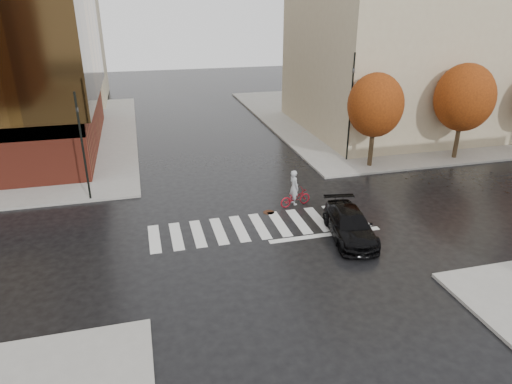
% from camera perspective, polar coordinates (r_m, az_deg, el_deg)
% --- Properties ---
extents(ground, '(120.00, 120.00, 0.00)m').
position_cam_1_polar(ground, '(23.87, 0.79, -4.82)').
color(ground, black).
rests_on(ground, ground).
extents(sidewalk_ne, '(30.00, 30.00, 0.15)m').
position_cam_1_polar(sidewalk_ne, '(50.42, 17.93, 9.25)').
color(sidewalk_ne, gray).
rests_on(sidewalk_ne, ground).
extents(crosswalk, '(12.00, 3.00, 0.01)m').
position_cam_1_polar(crosswalk, '(24.30, 0.47, -4.27)').
color(crosswalk, silver).
rests_on(crosswalk, ground).
extents(building_ne_tan, '(16.00, 16.00, 18.00)m').
position_cam_1_polar(building_ne_tan, '(43.72, 17.59, 19.43)').
color(building_ne_tan, tan).
rests_on(building_ne_tan, sidewalk_ne).
extents(building_nw_far, '(14.00, 12.00, 20.00)m').
position_cam_1_polar(building_nw_far, '(58.26, -26.59, 19.83)').
color(building_nw_far, tan).
rests_on(building_nw_far, sidewalk_nw).
extents(tree_ne_a, '(3.80, 3.80, 6.50)m').
position_cam_1_polar(tree_ne_a, '(32.54, 14.70, 10.43)').
color(tree_ne_a, '#2E2114').
rests_on(tree_ne_a, sidewalk_ne).
extents(tree_ne_b, '(4.20, 4.20, 6.89)m').
position_cam_1_polar(tree_ne_b, '(36.41, 24.60, 10.67)').
color(tree_ne_b, '#2E2114').
rests_on(tree_ne_b, sidewalk_ne).
extents(sedan, '(2.71, 5.07, 1.40)m').
position_cam_1_polar(sedan, '(23.40, 11.65, -4.02)').
color(sedan, black).
rests_on(sedan, ground).
extents(cyclist, '(2.03, 1.05, 2.20)m').
position_cam_1_polar(cyclist, '(26.43, 4.87, -0.23)').
color(cyclist, maroon).
rests_on(cyclist, ground).
extents(traffic_light_nw, '(0.17, 0.14, 6.34)m').
position_cam_1_polar(traffic_light_nw, '(27.85, -20.94, 5.92)').
color(traffic_light_nw, black).
rests_on(traffic_light_nw, sidewalk_nw).
extents(traffic_light_ne, '(0.18, 0.21, 7.64)m').
position_cam_1_polar(traffic_light_ne, '(33.43, 11.81, 11.17)').
color(traffic_light_ne, black).
rests_on(traffic_light_ne, sidewalk_ne).
extents(fire_hydrant, '(0.25, 0.25, 0.69)m').
position_cam_1_polar(fire_hydrant, '(32.39, -20.94, 2.32)').
color(fire_hydrant, yellow).
rests_on(fire_hydrant, sidewalk_nw).
extents(manhole, '(0.80, 0.80, 0.01)m').
position_cam_1_polar(manhole, '(25.82, 1.61, -2.55)').
color(manhole, '#432617').
rests_on(manhole, ground).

